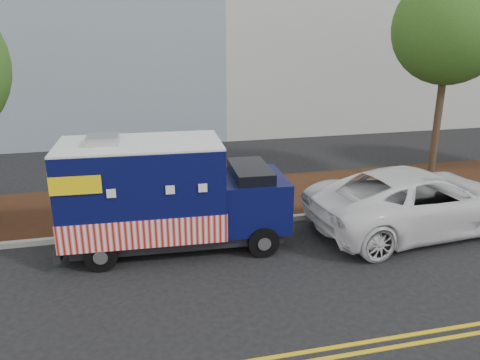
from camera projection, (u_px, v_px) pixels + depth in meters
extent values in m
plane|color=black|center=(247.00, 246.00, 12.57)|extent=(120.00, 120.00, 0.00)
cube|color=#9E9E99|center=(235.00, 223.00, 13.84)|extent=(120.00, 0.18, 0.15)
cube|color=black|center=(221.00, 199.00, 15.78)|extent=(120.00, 4.00, 0.15)
cube|color=gold|center=(307.00, 352.00, 8.45)|extent=(120.00, 0.10, 0.01)
cylinder|color=#38281C|center=(437.00, 123.00, 16.79)|extent=(0.26, 0.26, 4.63)
sphere|color=#285818|center=(450.00, 28.00, 15.77)|extent=(3.81, 3.81, 3.81)
cube|color=#473828|center=(111.00, 193.00, 13.05)|extent=(0.06, 0.06, 2.40)
cube|color=black|center=(178.00, 232.00, 12.44)|extent=(5.41, 2.07, 0.27)
cube|color=#080C3E|center=(142.00, 188.00, 11.89)|extent=(4.10, 2.38, 2.28)
cube|color=#BA100B|center=(144.00, 217.00, 12.14)|extent=(4.14, 2.44, 0.71)
cube|color=white|center=(139.00, 143.00, 11.53)|extent=(4.10, 2.38, 0.06)
cube|color=#B7B7BA|center=(103.00, 140.00, 11.34)|extent=(0.80, 0.80, 0.21)
cube|color=#080C3E|center=(252.00, 200.00, 12.55)|extent=(1.81, 2.13, 1.33)
cube|color=black|center=(250.00, 177.00, 12.35)|extent=(1.04, 1.90, 0.62)
cube|color=black|center=(283.00, 213.00, 12.84)|extent=(0.17, 1.90, 0.29)
cube|color=black|center=(64.00, 240.00, 11.92)|extent=(0.28, 2.15, 0.27)
cube|color=#B7B7BA|center=(59.00, 191.00, 11.52)|extent=(0.12, 1.71, 1.81)
cube|color=#B7B7BA|center=(153.00, 172.00, 12.98)|extent=(1.71, 0.12, 1.05)
cube|color=yellow|center=(75.00, 186.00, 10.42)|extent=(1.14, 0.08, 0.43)
cube|color=yellow|center=(87.00, 159.00, 12.53)|extent=(1.14, 0.08, 0.43)
cylinder|color=black|center=(263.00, 242.00, 11.91)|extent=(0.81, 0.31, 0.80)
cylinder|color=black|center=(248.00, 213.00, 13.72)|extent=(0.81, 0.31, 0.80)
cylinder|color=black|center=(101.00, 255.00, 11.20)|extent=(0.81, 0.31, 0.80)
cylinder|color=black|center=(107.00, 223.00, 13.02)|extent=(0.81, 0.31, 0.80)
imported|color=white|center=(418.00, 200.00, 13.34)|extent=(6.69, 3.56, 1.79)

